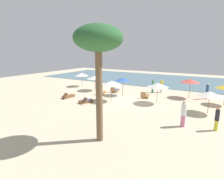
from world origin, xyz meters
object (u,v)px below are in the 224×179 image
(lounger_4, at_px, (102,93))
(person_0, at_px, (207,91))
(umbrella_6, at_px, (82,74))
(person_4, at_px, (153,86))
(umbrella_4, at_px, (158,85))
(umbrella_3, at_px, (95,77))
(person_1, at_px, (217,119))
(palm_0, at_px, (98,42))
(person_2, at_px, (184,114))
(umbrella_0, at_px, (210,94))
(umbrella_1, at_px, (123,79))
(lounger_0, at_px, (68,96))
(umbrella_7, at_px, (112,83))
(lounger_2, at_px, (146,96))
(lounger_1, at_px, (116,90))
(umbrella_5, at_px, (190,81))
(lounger_3, at_px, (86,101))
(person_3, at_px, (162,86))

(lounger_4, bearing_deg, person_0, 19.08)
(umbrella_6, height_order, person_4, umbrella_6)
(umbrella_4, bearing_deg, umbrella_3, 168.81)
(person_1, xyz_separation_m, person_4, (-7.36, 9.25, -0.00))
(umbrella_3, xyz_separation_m, palm_0, (8.50, -11.46, 4.00))
(umbrella_6, distance_m, lounger_4, 6.46)
(umbrella_3, bearing_deg, person_2, -28.27)
(umbrella_0, bearing_deg, person_4, 140.66)
(umbrella_1, xyz_separation_m, lounger_0, (-5.06, -4.24, -1.87))
(umbrella_7, distance_m, lounger_2, 4.74)
(umbrella_1, bearing_deg, umbrella_4, -14.95)
(palm_0, bearing_deg, lounger_1, 114.58)
(lounger_0, distance_m, person_2, 13.21)
(lounger_2, height_order, person_4, person_4)
(umbrella_6, height_order, palm_0, palm_0)
(lounger_2, bearing_deg, umbrella_6, 172.01)
(umbrella_7, bearing_deg, person_0, 34.62)
(lounger_4, xyz_separation_m, palm_0, (6.43, -10.12, 5.68))
(person_2, relative_size, palm_0, 0.29)
(umbrella_5, relative_size, person_2, 1.14)
(umbrella_4, xyz_separation_m, lounger_4, (-7.22, 0.50, -1.78))
(lounger_1, xyz_separation_m, person_4, (4.40, 2.21, 0.68))
(lounger_1, xyz_separation_m, person_1, (11.77, -7.04, 0.69))
(umbrella_3, height_order, umbrella_7, umbrella_7)
(umbrella_6, distance_m, lounger_1, 6.71)
(umbrella_6, xyz_separation_m, lounger_3, (6.21, -6.89, -1.71))
(umbrella_4, bearing_deg, person_3, 99.82)
(umbrella_1, relative_size, lounger_1, 1.26)
(umbrella_5, xyz_separation_m, person_3, (-3.55, 1.11, -1.14))
(person_0, relative_size, person_4, 1.10)
(lounger_3, distance_m, person_2, 10.03)
(umbrella_4, distance_m, palm_0, 10.41)
(umbrella_6, bearing_deg, umbrella_3, -22.06)
(umbrella_6, relative_size, person_3, 1.19)
(lounger_2, height_order, person_1, person_1)
(umbrella_0, bearing_deg, person_3, 133.59)
(umbrella_0, distance_m, lounger_0, 14.77)
(umbrella_1, height_order, umbrella_7, umbrella_7)
(person_1, bearing_deg, umbrella_7, 164.18)
(lounger_2, bearing_deg, umbrella_4, -43.57)
(person_1, distance_m, person_3, 11.58)
(umbrella_7, height_order, lounger_3, umbrella_7)
(umbrella_1, height_order, umbrella_3, umbrella_1)
(lounger_4, height_order, person_2, person_2)
(umbrella_7, height_order, lounger_4, umbrella_7)
(person_2, relative_size, person_4, 1.16)
(umbrella_6, distance_m, palm_0, 18.05)
(umbrella_4, relative_size, lounger_3, 1.26)
(lounger_0, bearing_deg, umbrella_6, 116.21)
(lounger_0, distance_m, person_4, 10.99)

